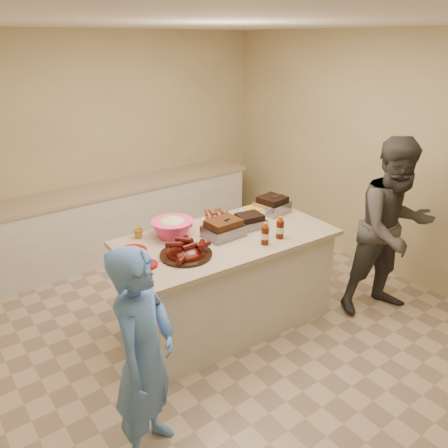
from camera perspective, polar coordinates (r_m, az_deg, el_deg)
room at (r=4.32m, az=0.27°, el=-13.68°), size 4.50×5.00×2.70m
back_counter at (r=5.79m, az=-13.11°, el=0.76°), size 3.60×0.64×0.90m
island at (r=4.45m, az=0.40°, el=-12.45°), size 2.01×1.14×0.93m
rib_platter at (r=3.64m, az=-4.97°, el=-4.15°), size 0.54×0.54×0.18m
pulled_pork_tray at (r=3.98m, az=-0.06°, el=-1.61°), size 0.35×0.27×0.10m
brisket_tray at (r=4.17m, az=3.33°, el=-0.40°), size 0.30×0.26×0.08m
roasting_pan at (r=4.56m, az=6.27°, el=1.56°), size 0.33×0.33×0.11m
coleslaw_bowl at (r=4.00m, az=-6.70°, el=-1.59°), size 0.40×0.40×0.26m
sausage_plate at (r=4.33m, az=-0.82°, el=0.52°), size 0.41×0.41×0.05m
mac_cheese_dish at (r=4.50m, az=4.36°, el=1.33°), size 0.31×0.23×0.08m
bbq_bottle_a at (r=3.84m, az=5.33°, el=-2.63°), size 0.07×0.07×0.20m
bbq_bottle_b at (r=3.97m, az=7.27°, el=-1.82°), size 0.07×0.07×0.21m
mustard_bottle at (r=4.10m, az=-2.49°, el=-0.81°), size 0.05×0.05×0.12m
sauce_bowl at (r=4.18m, az=-1.59°, el=-0.33°), size 0.14×0.05×0.13m
plate_stack_large at (r=3.75m, az=-11.84°, el=-3.73°), size 0.25×0.25×0.03m
plate_stack_small at (r=3.52m, az=-9.97°, el=-5.44°), size 0.17×0.17×0.02m
plastic_cup at (r=4.02m, az=-11.07°, el=-1.77°), size 0.10×0.09×0.09m
basket_stack at (r=4.18m, az=-5.89°, el=-0.47°), size 0.22×0.18×0.10m
guest_blue at (r=3.40m, az=-9.32°, el=-26.75°), size 1.39×1.54×0.37m
guest_gray at (r=4.92m, az=19.72°, el=-10.15°), size 1.41×1.97×0.68m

